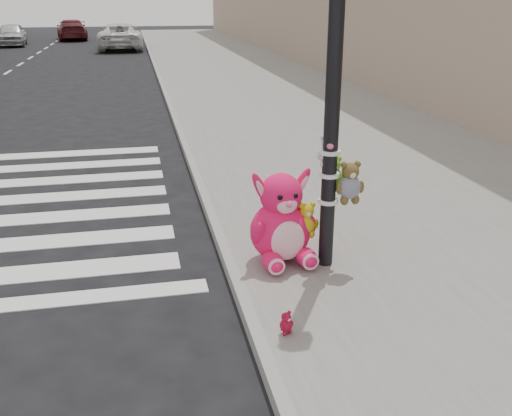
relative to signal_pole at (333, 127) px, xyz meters
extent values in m
plane|color=black|center=(-2.62, -1.82, -1.70)|extent=(120.00, 120.00, 0.00)
cube|color=slate|center=(2.38, 8.18, -1.63)|extent=(7.00, 80.00, 0.14)
cube|color=gray|center=(-1.07, 8.18, -1.63)|extent=(0.12, 80.00, 0.15)
cylinder|color=black|center=(-0.02, -0.02, 0.44)|extent=(0.16, 0.16, 4.00)
cylinder|color=white|center=(-0.02, -0.02, -0.81)|extent=(0.22, 0.22, 0.04)
cylinder|color=white|center=(-0.02, -0.02, -0.51)|extent=(0.22, 0.22, 0.04)
cylinder|color=white|center=(-0.02, -0.02, -0.26)|extent=(0.22, 0.22, 0.04)
ellipsoid|color=#FF155C|center=(-0.66, -0.12, -1.46)|extent=(0.26, 0.39, 0.20)
ellipsoid|color=#FF155C|center=(-0.27, -0.08, -1.46)|extent=(0.26, 0.39, 0.20)
ellipsoid|color=#FF155C|center=(-0.49, 0.20, -1.21)|extent=(0.76, 0.66, 0.70)
ellipsoid|color=#F9BFD1|center=(-0.47, -0.04, -1.23)|extent=(0.40, 0.18, 0.46)
sphere|color=#FF155C|center=(-0.49, 0.20, -0.77)|extent=(0.53, 0.53, 0.48)
ellipsoid|color=#FF155C|center=(-0.71, 0.20, -0.71)|extent=(0.34, 0.13, 0.48)
ellipsoid|color=#FF155C|center=(-0.28, 0.24, -0.71)|extent=(0.34, 0.13, 0.48)
imported|color=silver|center=(-2.62, 30.03, -0.95)|extent=(2.49, 5.38, 1.49)
imported|color=#53171C|center=(-6.12, 38.85, -0.99)|extent=(2.58, 5.06, 1.41)
imported|color=silver|center=(-9.38, 34.31, -1.00)|extent=(2.03, 4.22, 1.39)
camera|label=1|loc=(-1.99, -5.57, 1.29)|focal=40.00mm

